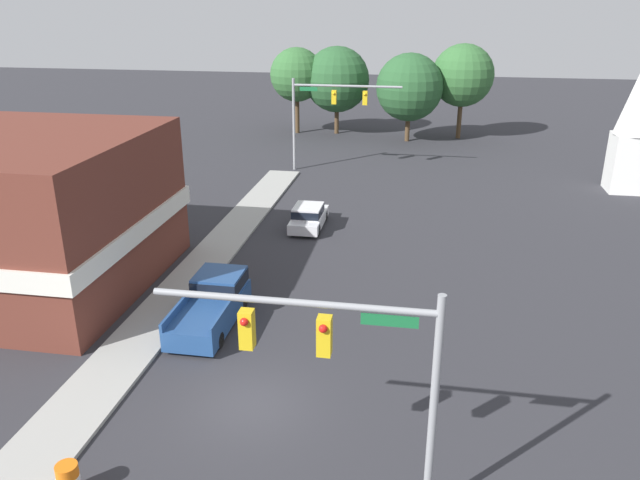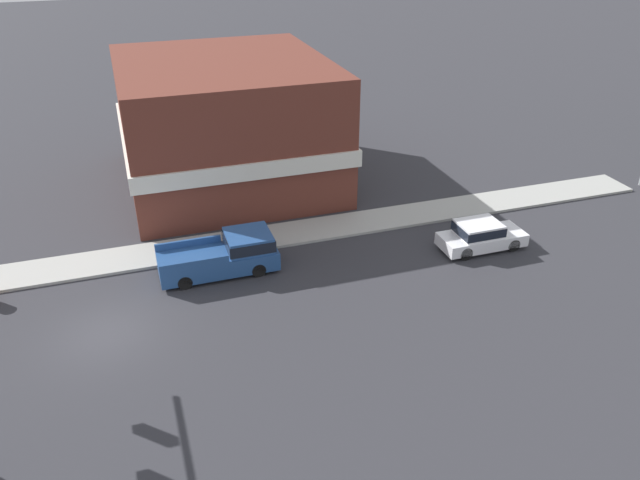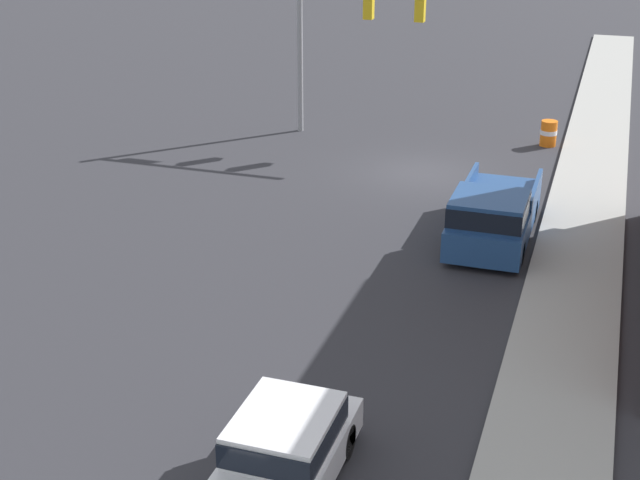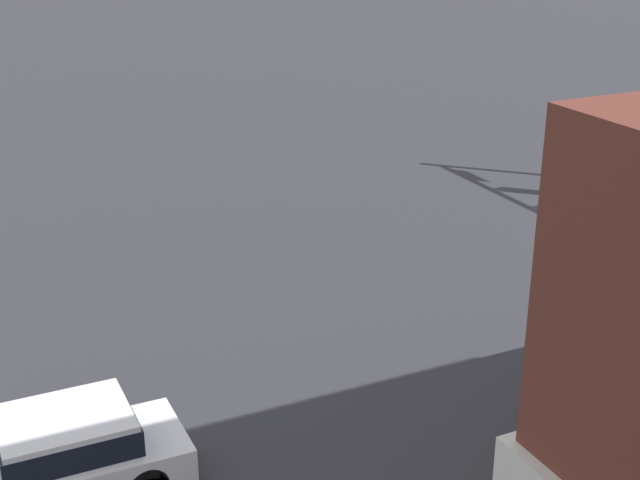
% 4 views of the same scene
% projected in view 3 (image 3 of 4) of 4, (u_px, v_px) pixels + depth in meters
% --- Properties ---
extents(ground_plane, '(200.00, 200.00, 0.00)m').
position_uv_depth(ground_plane, '(422.00, 173.00, 31.58)').
color(ground_plane, '#2D2D33').
extents(sidewalk_curb, '(2.40, 60.00, 0.14)m').
position_uv_depth(sidewalk_curb, '(589.00, 188.00, 29.89)').
color(sidewalk_curb, '#9E9E99').
rests_on(sidewalk_curb, ground).
extents(near_signal_assembly, '(7.29, 0.49, 6.54)m').
position_uv_depth(near_signal_assembly, '(356.00, 16.00, 34.12)').
color(near_signal_assembly, gray).
rests_on(near_signal_assembly, ground).
extents(car_lead, '(1.77, 4.24, 1.43)m').
position_uv_depth(car_lead, '(282.00, 452.00, 15.38)').
color(car_lead, black).
rests_on(car_lead, ground).
extents(pickup_truck_parked, '(2.11, 5.39, 1.79)m').
position_uv_depth(pickup_truck_parked, '(493.00, 215.00, 25.39)').
color(pickup_truck_parked, black).
rests_on(pickup_truck_parked, ground).
extents(construction_barrel, '(0.64, 0.64, 0.99)m').
position_uv_depth(construction_barrel, '(549.00, 133.00, 34.46)').
color(construction_barrel, orange).
rests_on(construction_barrel, ground).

